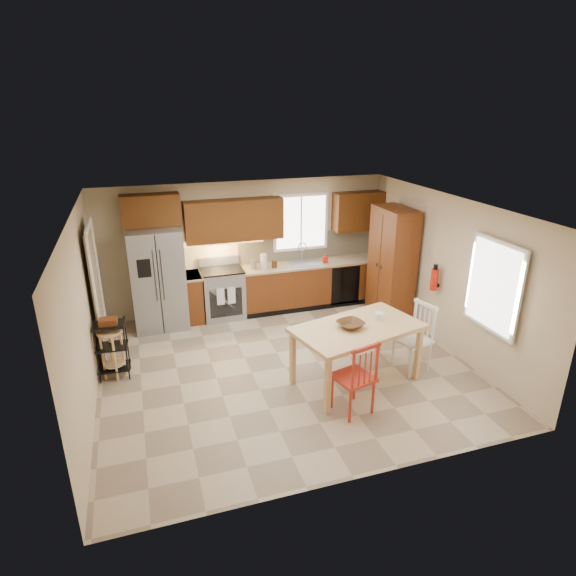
{
  "coord_description": "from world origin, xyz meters",
  "views": [
    {
      "loc": [
        -1.95,
        -6.21,
        3.84
      ],
      "look_at": [
        0.17,
        0.4,
        1.15
      ],
      "focal_mm": 30.0,
      "sensor_mm": 36.0,
      "label": 1
    }
  ],
  "objects_px": {
    "range_stove": "(223,294)",
    "pantry": "(392,265)",
    "dining_table": "(356,355)",
    "bar_stool": "(113,354)",
    "table_bowl": "(350,328)",
    "table_jar": "(379,318)",
    "soap_bottle": "(325,258)",
    "fire_extinguisher": "(434,280)",
    "chair_red": "(353,376)",
    "chair_white": "(412,338)",
    "refrigerator": "(158,279)",
    "utility_cart": "(112,349)"
  },
  "relations": [
    {
      "from": "chair_white",
      "to": "table_bowl",
      "type": "bearing_deg",
      "value": 78.73
    },
    {
      "from": "refrigerator",
      "to": "dining_table",
      "type": "distance_m",
      "value": 3.83
    },
    {
      "from": "fire_extinguisher",
      "to": "chair_red",
      "type": "relative_size",
      "value": 0.34
    },
    {
      "from": "refrigerator",
      "to": "table_jar",
      "type": "height_order",
      "value": "refrigerator"
    },
    {
      "from": "refrigerator",
      "to": "pantry",
      "type": "distance_m",
      "value": 4.23
    },
    {
      "from": "pantry",
      "to": "table_bowl",
      "type": "distance_m",
      "value": 2.53
    },
    {
      "from": "chair_red",
      "to": "table_bowl",
      "type": "distance_m",
      "value": 0.78
    },
    {
      "from": "fire_extinguisher",
      "to": "table_bowl",
      "type": "height_order",
      "value": "fire_extinguisher"
    },
    {
      "from": "table_jar",
      "to": "bar_stool",
      "type": "xyz_separation_m",
      "value": [
        -3.75,
        1.09,
        -0.53
      ]
    },
    {
      "from": "refrigerator",
      "to": "table_bowl",
      "type": "relative_size",
      "value": 5.02
    },
    {
      "from": "pantry",
      "to": "utility_cart",
      "type": "xyz_separation_m",
      "value": [
        -4.93,
        -0.66,
        -0.6
      ]
    },
    {
      "from": "soap_bottle",
      "to": "table_bowl",
      "type": "bearing_deg",
      "value": -104.85
    },
    {
      "from": "range_stove",
      "to": "chair_white",
      "type": "xyz_separation_m",
      "value": [
        2.35,
        -2.82,
        0.07
      ]
    },
    {
      "from": "table_bowl",
      "to": "table_jar",
      "type": "xyz_separation_m",
      "value": [
        0.5,
        0.11,
        0.03
      ]
    },
    {
      "from": "dining_table",
      "to": "table_jar",
      "type": "height_order",
      "value": "table_jar"
    },
    {
      "from": "refrigerator",
      "to": "table_jar",
      "type": "relative_size",
      "value": 10.4
    },
    {
      "from": "range_stove",
      "to": "pantry",
      "type": "relative_size",
      "value": 0.44
    },
    {
      "from": "fire_extinguisher",
      "to": "chair_red",
      "type": "distance_m",
      "value": 2.65
    },
    {
      "from": "table_jar",
      "to": "utility_cart",
      "type": "bearing_deg",
      "value": 163.52
    },
    {
      "from": "range_stove",
      "to": "pantry",
      "type": "distance_m",
      "value": 3.19
    },
    {
      "from": "pantry",
      "to": "dining_table",
      "type": "xyz_separation_m",
      "value": [
        -1.58,
        -1.88,
        -0.61
      ]
    },
    {
      "from": "dining_table",
      "to": "utility_cart",
      "type": "relative_size",
      "value": 2.0
    },
    {
      "from": "chair_red",
      "to": "bar_stool",
      "type": "height_order",
      "value": "chair_red"
    },
    {
      "from": "table_bowl",
      "to": "utility_cart",
      "type": "bearing_deg",
      "value": 159.38
    },
    {
      "from": "chair_red",
      "to": "table_bowl",
      "type": "xyz_separation_m",
      "value": [
        0.24,
        0.65,
        0.36
      ]
    },
    {
      "from": "fire_extinguisher",
      "to": "table_bowl",
      "type": "relative_size",
      "value": 0.99
    },
    {
      "from": "dining_table",
      "to": "table_jar",
      "type": "distance_m",
      "value": 0.63
    },
    {
      "from": "bar_stool",
      "to": "table_bowl",
      "type": "bearing_deg",
      "value": -28.02
    },
    {
      "from": "dining_table",
      "to": "bar_stool",
      "type": "distance_m",
      "value": 3.56
    },
    {
      "from": "refrigerator",
      "to": "bar_stool",
      "type": "relative_size",
      "value": 2.37
    },
    {
      "from": "chair_red",
      "to": "table_bowl",
      "type": "relative_size",
      "value": 2.9
    },
    {
      "from": "table_bowl",
      "to": "range_stove",
      "type": "bearing_deg",
      "value": 114.25
    },
    {
      "from": "chair_white",
      "to": "utility_cart",
      "type": "distance_m",
      "value": 4.46
    },
    {
      "from": "table_jar",
      "to": "utility_cart",
      "type": "xyz_separation_m",
      "value": [
        -3.75,
        1.11,
        -0.47
      ]
    },
    {
      "from": "soap_bottle",
      "to": "chair_white",
      "type": "distance_m",
      "value": 2.79
    },
    {
      "from": "fire_extinguisher",
      "to": "table_jar",
      "type": "xyz_separation_m",
      "value": [
        -1.38,
        -0.72,
        -0.18
      ]
    },
    {
      "from": "soap_bottle",
      "to": "fire_extinguisher",
      "type": "height_order",
      "value": "fire_extinguisher"
    },
    {
      "from": "pantry",
      "to": "chair_white",
      "type": "distance_m",
      "value": 2.01
    },
    {
      "from": "chair_red",
      "to": "chair_white",
      "type": "bearing_deg",
      "value": 14.33
    },
    {
      "from": "pantry",
      "to": "table_jar",
      "type": "bearing_deg",
      "value": -123.78
    },
    {
      "from": "chair_red",
      "to": "range_stove",
      "type": "bearing_deg",
      "value": 92.71
    },
    {
      "from": "soap_bottle",
      "to": "table_jar",
      "type": "relative_size",
      "value": 1.09
    },
    {
      "from": "range_stove",
      "to": "bar_stool",
      "type": "xyz_separation_m",
      "value": [
        -1.95,
        -1.67,
        -0.08
      ]
    },
    {
      "from": "dining_table",
      "to": "chair_red",
      "type": "height_order",
      "value": "chair_red"
    },
    {
      "from": "chair_red",
      "to": "chair_white",
      "type": "relative_size",
      "value": 1.0
    },
    {
      "from": "refrigerator",
      "to": "utility_cart",
      "type": "height_order",
      "value": "refrigerator"
    },
    {
      "from": "fire_extinguisher",
      "to": "bar_stool",
      "type": "xyz_separation_m",
      "value": [
        -5.13,
        0.37,
        -0.72
      ]
    },
    {
      "from": "soap_bottle",
      "to": "bar_stool",
      "type": "distance_m",
      "value": 4.33
    },
    {
      "from": "soap_bottle",
      "to": "fire_extinguisher",
      "type": "xyz_separation_m",
      "value": [
        1.15,
        -1.95,
        0.1
      ]
    },
    {
      "from": "dining_table",
      "to": "table_jar",
      "type": "xyz_separation_m",
      "value": [
        0.39,
        0.11,
        0.48
      ]
    }
  ]
}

